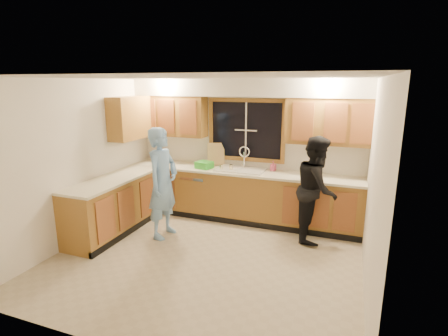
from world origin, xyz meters
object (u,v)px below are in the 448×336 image
(man, at_px, (163,183))
(dish_crate, at_px, (204,165))
(soap_bottle, at_px, (273,166))
(bowl, at_px, (308,175))
(stove, at_px, (90,217))
(sink, at_px, (241,173))
(knife_block, at_px, (157,156))
(woman, at_px, (317,189))
(dishwasher, at_px, (198,193))

(man, height_order, dish_crate, man)
(soap_bottle, xyz_separation_m, bowl, (0.63, -0.20, -0.06))
(stove, bearing_deg, sink, 45.39)
(sink, bearing_deg, soap_bottle, 16.19)
(man, bearing_deg, knife_block, 38.09)
(sink, height_order, man, man)
(stove, distance_m, woman, 3.50)
(knife_block, relative_size, bowl, 0.96)
(man, height_order, knife_block, man)
(dishwasher, xyz_separation_m, man, (-0.09, -1.10, 0.48))
(dish_crate, bearing_deg, stove, -123.16)
(stove, height_order, dish_crate, dish_crate)
(stove, relative_size, bowl, 4.48)
(dishwasher, relative_size, stove, 0.91)
(dishwasher, relative_size, man, 0.46)
(stove, bearing_deg, dishwasher, 62.31)
(stove, bearing_deg, dish_crate, 56.84)
(stove, height_order, man, man)
(stove, relative_size, dish_crate, 3.39)
(dishwasher, distance_m, knife_block, 1.12)
(dishwasher, relative_size, bowl, 4.08)
(man, distance_m, dish_crate, 1.06)
(bowl, bearing_deg, woman, -61.89)
(stove, height_order, soap_bottle, soap_bottle)
(dishwasher, distance_m, bowl, 2.10)
(dish_crate, xyz_separation_m, bowl, (1.85, 0.06, -0.04))
(man, relative_size, soap_bottle, 10.07)
(dishwasher, height_order, woman, woman)
(knife_block, distance_m, dish_crate, 1.13)
(stove, bearing_deg, bowl, 30.93)
(knife_block, relative_size, soap_bottle, 1.10)
(knife_block, xyz_separation_m, dish_crate, (1.11, -0.21, -0.04))
(dishwasher, height_order, knife_block, knife_block)
(dishwasher, xyz_separation_m, dish_crate, (0.18, -0.08, 0.57))
(stove, height_order, woman, woman)
(stove, xyz_separation_m, knife_block, (0.02, 1.94, 0.57))
(dishwasher, distance_m, man, 1.21)
(knife_block, bearing_deg, woman, -40.77)
(sink, distance_m, dishwasher, 0.96)
(dish_crate, bearing_deg, sink, 8.02)
(knife_block, bearing_deg, stove, -122.26)
(knife_block, bearing_deg, sink, -35.50)
(woman, height_order, soap_bottle, woman)
(dish_crate, distance_m, soap_bottle, 1.25)
(stove, height_order, bowl, bowl)
(bowl, bearing_deg, knife_block, 176.98)
(sink, relative_size, dish_crate, 3.24)
(stove, xyz_separation_m, man, (0.86, 0.71, 0.44))
(sink, distance_m, dish_crate, 0.69)
(soap_bottle, bearing_deg, dish_crate, -168.24)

